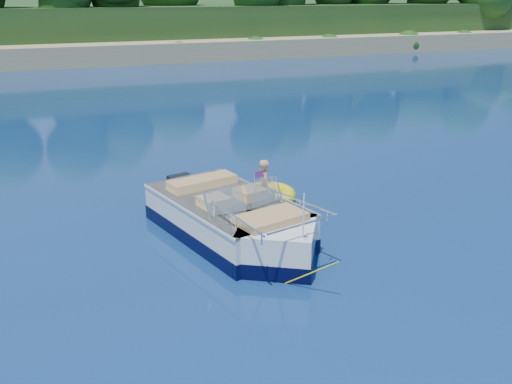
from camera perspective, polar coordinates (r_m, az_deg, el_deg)
ground at (r=10.66m, az=-2.46°, el=-9.75°), size 160.00×160.00×0.00m
shoreline at (r=72.75m, az=-20.21°, el=15.01°), size 170.00×59.00×6.00m
motorboat at (r=12.49m, az=-1.99°, el=-3.23°), size 2.98×5.84×1.98m
tow_tube at (r=15.07m, az=1.19°, el=-0.32°), size 1.97×1.97×0.39m
boy at (r=15.10m, az=0.81°, el=-0.68°), size 0.47×0.83×1.55m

